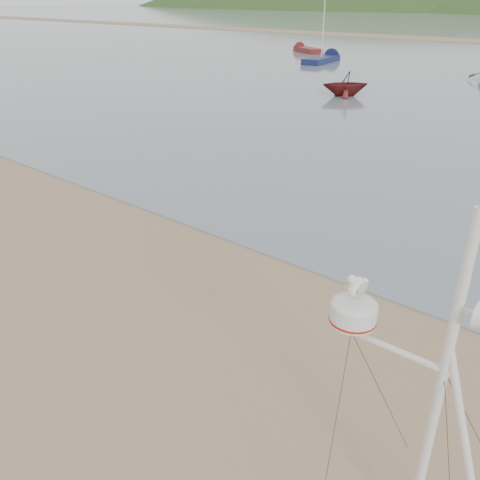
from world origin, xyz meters
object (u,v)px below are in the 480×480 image
Objects in this scene: mast_rig at (418,455)px; dinghy_red_far at (302,49)px; boat_red at (346,73)px; sailboat_blue_near at (329,58)px.

mast_rig is 54.67m from dinghy_red_far.
boat_red is 0.40× the size of sailboat_blue_near.
mast_rig is 27.91m from boat_red.
mast_rig is at bearing -58.05° from sailboat_blue_near.
mast_rig reaches higher than boat_red.
mast_rig reaches higher than dinghy_red_far.
dinghy_red_far is at bearing 173.80° from boat_red.
boat_red is at bearing 120.70° from mast_rig.
sailboat_blue_near is 1.23× the size of dinghy_red_far.
mast_rig is at bearing -14.49° from boat_red.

